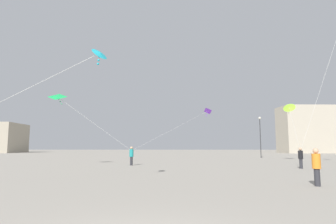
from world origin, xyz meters
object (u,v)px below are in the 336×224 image
at_px(kite_violet_delta, 206,112).
at_px(kite_emerald_delta, 59,98).
at_px(person_in_teal, 131,155).
at_px(kite_lime_diamond, 289,107).
at_px(person_in_orange, 316,165).
at_px(kite_cyan_diamond, 97,55).
at_px(building_right_hall, 331,130).
at_px(lamppost_east, 260,131).
at_px(person_in_black, 301,157).
at_px(building_centre_hall, 306,130).

height_order(kite_violet_delta, kite_emerald_delta, kite_violet_delta).
xyz_separation_m(person_in_teal, kite_lime_diamond, (17.46, 7.97, 5.35)).
distance_m(person_in_orange, kite_cyan_diamond, 10.86).
distance_m(kite_emerald_delta, kite_lime_diamond, 25.53).
bearing_deg(building_right_hall, lamppost_east, -126.33).
xyz_separation_m(person_in_black, lamppost_east, (3.22, 21.16, 3.13)).
bearing_deg(kite_emerald_delta, person_in_teal, 14.78).
bearing_deg(kite_cyan_diamond, building_centre_hall, 59.17).
bearing_deg(kite_cyan_diamond, person_in_teal, 91.52).
bearing_deg(person_in_teal, kite_violet_delta, -18.76).
bearing_deg(kite_lime_diamond, building_centre_hall, 63.77).
distance_m(kite_lime_diamond, building_centre_hall, 47.32).
height_order(kite_lime_diamond, building_centre_hall, building_centre_hall).
distance_m(person_in_teal, kite_lime_diamond, 19.92).
distance_m(person_in_teal, building_right_hall, 91.30).
relative_size(kite_cyan_diamond, kite_violet_delta, 0.59).
distance_m(person_in_teal, lamppost_east, 24.59).
xyz_separation_m(person_in_orange, kite_lime_diamond, (7.46, 21.29, 5.39)).
distance_m(person_in_black, kite_cyan_diamond, 17.20).
relative_size(kite_cyan_diamond, building_right_hall, 0.33).
xyz_separation_m(person_in_orange, building_right_hall, (46.37, 84.84, 6.43)).
height_order(person_in_black, person_in_teal, person_in_teal).
bearing_deg(kite_lime_diamond, person_in_teal, -155.47).
height_order(person_in_black, building_centre_hall, building_centre_hall).
bearing_deg(building_centre_hall, building_right_hall, 49.55).
distance_m(kite_violet_delta, building_right_hall, 76.75).
relative_size(kite_lime_diamond, building_centre_hall, 0.93).
distance_m(person_in_orange, lamppost_east, 31.90).
xyz_separation_m(person_in_orange, building_centre_hall, (28.37, 63.73, 5.22)).
height_order(person_in_black, lamppost_east, lamppost_east).
bearing_deg(kite_violet_delta, person_in_teal, -124.24).
height_order(person_in_orange, lamppost_east, lamppost_east).
xyz_separation_m(person_in_black, building_centre_hall, (24.80, 53.88, 5.23)).
bearing_deg(kite_cyan_diamond, kite_emerald_delta, 119.31).
xyz_separation_m(kite_lime_diamond, building_centre_hall, (20.92, 42.45, -0.16)).
bearing_deg(person_in_black, building_right_hall, 24.39).
bearing_deg(building_right_hall, kite_emerald_delta, -130.54).
bearing_deg(building_centre_hall, person_in_teal, -127.28).
relative_size(person_in_black, kite_emerald_delta, 0.23).
xyz_separation_m(person_in_teal, building_centre_hall, (38.37, 50.42, 5.19)).
xyz_separation_m(kite_cyan_diamond, building_centre_hall, (38.02, 63.70, 0.25)).
relative_size(kite_lime_diamond, lamppost_east, 2.00).
bearing_deg(kite_cyan_diamond, kite_violet_delta, 72.92).
bearing_deg(person_in_orange, person_in_teal, -91.17).
height_order(person_in_teal, kite_emerald_delta, kite_emerald_delta).
bearing_deg(kite_lime_diamond, lamppost_east, 93.91).
bearing_deg(person_in_teal, building_right_hall, -22.76).
relative_size(person_in_teal, kite_cyan_diamond, 0.22).
distance_m(person_in_orange, building_right_hall, 96.90).
height_order(person_in_teal, kite_cyan_diamond, kite_cyan_diamond).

